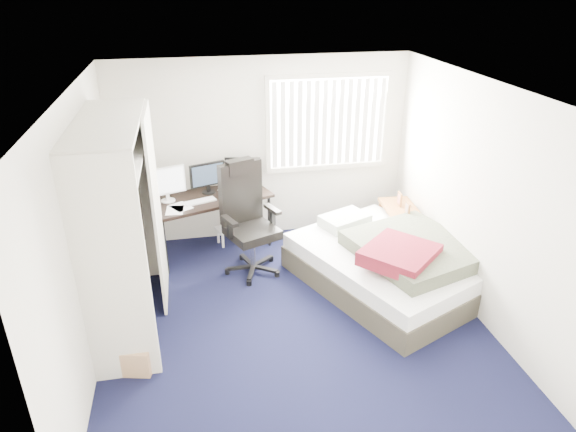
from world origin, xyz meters
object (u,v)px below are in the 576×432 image
(desk, at_px, (208,194))
(office_chair, at_px, (248,230))
(bed, at_px, (390,263))
(nightstand, at_px, (402,214))

(desk, xyz_separation_m, office_chair, (0.45, -0.62, -0.26))
(office_chair, bearing_deg, desk, 125.75)
(office_chair, bearing_deg, bed, -23.80)
(desk, height_order, nightstand, desk)
(desk, relative_size, bed, 0.66)
(office_chair, height_order, bed, office_chair)
(nightstand, xyz_separation_m, bed, (-0.47, -0.85, -0.22))
(nightstand, bearing_deg, desk, 169.21)
(nightstand, relative_size, bed, 0.33)
(bed, bearing_deg, nightstand, 60.95)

